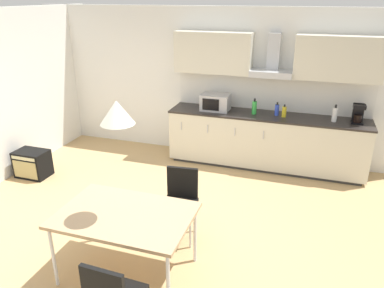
{
  "coord_description": "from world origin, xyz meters",
  "views": [
    {
      "loc": [
        1.75,
        -3.72,
        2.8
      ],
      "look_at": [
        0.35,
        0.54,
        1.0
      ],
      "focal_mm": 35.0,
      "sensor_mm": 36.0,
      "label": 1
    }
  ],
  "objects_px": {
    "bottle_white": "(335,114)",
    "guitar_amp": "(32,164)",
    "pendant_lamp": "(117,112)",
    "dining_table": "(125,217)",
    "bottle_green": "(254,107)",
    "microwave": "(215,102)",
    "bottle_yellow": "(284,112)",
    "bottle_blue": "(277,110)",
    "coffee_maker": "(358,114)",
    "chair_far_right": "(181,196)"
  },
  "relations": [
    {
      "from": "bottle_white",
      "to": "pendant_lamp",
      "type": "distance_m",
      "value": 3.84
    },
    {
      "from": "bottle_white",
      "to": "guitar_amp",
      "type": "relative_size",
      "value": 0.52
    },
    {
      "from": "chair_far_right",
      "to": "pendant_lamp",
      "type": "height_order",
      "value": "pendant_lamp"
    },
    {
      "from": "bottle_yellow",
      "to": "pendant_lamp",
      "type": "height_order",
      "value": "pendant_lamp"
    },
    {
      "from": "chair_far_right",
      "to": "guitar_amp",
      "type": "height_order",
      "value": "chair_far_right"
    },
    {
      "from": "bottle_green",
      "to": "chair_far_right",
      "type": "distance_m",
      "value": 2.43
    },
    {
      "from": "microwave",
      "to": "pendant_lamp",
      "type": "bearing_deg",
      "value": -91.72
    },
    {
      "from": "guitar_amp",
      "to": "coffee_maker",
      "type": "bearing_deg",
      "value": 18.09
    },
    {
      "from": "bottle_blue",
      "to": "dining_table",
      "type": "relative_size",
      "value": 0.16
    },
    {
      "from": "bottle_yellow",
      "to": "pendant_lamp",
      "type": "xyz_separation_m",
      "value": [
        -1.26,
        -3.16,
        0.79
      ]
    },
    {
      "from": "coffee_maker",
      "to": "bottle_yellow",
      "type": "relative_size",
      "value": 1.45
    },
    {
      "from": "microwave",
      "to": "chair_far_right",
      "type": "xyz_separation_m",
      "value": [
        0.2,
        -2.34,
        -0.54
      ]
    },
    {
      "from": "chair_far_right",
      "to": "coffee_maker",
      "type": "bearing_deg",
      "value": 48.74
    },
    {
      "from": "dining_table",
      "to": "guitar_amp",
      "type": "bearing_deg",
      "value": 148.09
    },
    {
      "from": "bottle_white",
      "to": "coffee_maker",
      "type": "bearing_deg",
      "value": 8.26
    },
    {
      "from": "bottle_blue",
      "to": "guitar_amp",
      "type": "xyz_separation_m",
      "value": [
        -3.7,
        -1.61,
        -0.8
      ]
    },
    {
      "from": "microwave",
      "to": "dining_table",
      "type": "bearing_deg",
      "value": -91.72
    },
    {
      "from": "coffee_maker",
      "to": "bottle_blue",
      "type": "bearing_deg",
      "value": -179.96
    },
    {
      "from": "guitar_amp",
      "to": "pendant_lamp",
      "type": "relative_size",
      "value": 1.62
    },
    {
      "from": "coffee_maker",
      "to": "pendant_lamp",
      "type": "relative_size",
      "value": 0.94
    },
    {
      "from": "microwave",
      "to": "bottle_blue",
      "type": "relative_size",
      "value": 2.18
    },
    {
      "from": "bottle_green",
      "to": "bottle_yellow",
      "type": "distance_m",
      "value": 0.49
    },
    {
      "from": "bottle_blue",
      "to": "pendant_lamp",
      "type": "relative_size",
      "value": 0.69
    },
    {
      "from": "chair_far_right",
      "to": "pendant_lamp",
      "type": "xyz_separation_m",
      "value": [
        -0.3,
        -0.84,
        1.27
      ]
    },
    {
      "from": "bottle_white",
      "to": "guitar_amp",
      "type": "distance_m",
      "value": 4.93
    },
    {
      "from": "microwave",
      "to": "bottle_green",
      "type": "xyz_separation_m",
      "value": [
        0.67,
        -0.01,
        -0.03
      ]
    },
    {
      "from": "coffee_maker",
      "to": "bottle_yellow",
      "type": "distance_m",
      "value": 1.12
    },
    {
      "from": "bottle_yellow",
      "to": "guitar_amp",
      "type": "distance_m",
      "value": 4.21
    },
    {
      "from": "bottle_blue",
      "to": "bottle_yellow",
      "type": "xyz_separation_m",
      "value": [
        0.12,
        -0.05,
        -0.01
      ]
    },
    {
      "from": "bottle_white",
      "to": "bottle_green",
      "type": "relative_size",
      "value": 1.03
    },
    {
      "from": "chair_far_right",
      "to": "bottle_yellow",
      "type": "bearing_deg",
      "value": 67.42
    },
    {
      "from": "coffee_maker",
      "to": "pendant_lamp",
      "type": "xyz_separation_m",
      "value": [
        -2.37,
        -3.21,
        0.73
      ]
    },
    {
      "from": "coffee_maker",
      "to": "microwave",
      "type": "bearing_deg",
      "value": -179.34
    },
    {
      "from": "bottle_green",
      "to": "dining_table",
      "type": "bearing_deg",
      "value": -103.66
    },
    {
      "from": "bottle_blue",
      "to": "chair_far_right",
      "type": "height_order",
      "value": "bottle_blue"
    },
    {
      "from": "pendant_lamp",
      "to": "bottle_blue",
      "type": "bearing_deg",
      "value": 70.46
    },
    {
      "from": "microwave",
      "to": "bottle_blue",
      "type": "xyz_separation_m",
      "value": [
        1.04,
        0.03,
        -0.05
      ]
    },
    {
      "from": "dining_table",
      "to": "bottle_blue",
      "type": "bearing_deg",
      "value": 70.46
    },
    {
      "from": "bottle_white",
      "to": "bottle_blue",
      "type": "height_order",
      "value": "bottle_white"
    },
    {
      "from": "bottle_white",
      "to": "bottle_blue",
      "type": "relative_size",
      "value": 1.24
    },
    {
      "from": "bottle_yellow",
      "to": "coffee_maker",
      "type": "bearing_deg",
      "value": 2.66
    },
    {
      "from": "guitar_amp",
      "to": "dining_table",
      "type": "bearing_deg",
      "value": -31.91
    },
    {
      "from": "bottle_green",
      "to": "microwave",
      "type": "bearing_deg",
      "value": 178.79
    },
    {
      "from": "dining_table",
      "to": "guitar_amp",
      "type": "relative_size",
      "value": 2.61
    },
    {
      "from": "bottle_white",
      "to": "bottle_green",
      "type": "xyz_separation_m",
      "value": [
        -1.27,
        0.01,
        -0.0
      ]
    },
    {
      "from": "coffee_maker",
      "to": "bottle_green",
      "type": "distance_m",
      "value": 1.61
    },
    {
      "from": "dining_table",
      "to": "chair_far_right",
      "type": "xyz_separation_m",
      "value": [
        0.3,
        0.84,
        -0.16
      ]
    },
    {
      "from": "microwave",
      "to": "bottle_blue",
      "type": "bearing_deg",
      "value": 1.4
    },
    {
      "from": "bottle_green",
      "to": "chair_far_right",
      "type": "bearing_deg",
      "value": -101.49
    },
    {
      "from": "bottle_blue",
      "to": "pendant_lamp",
      "type": "distance_m",
      "value": 3.49
    }
  ]
}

